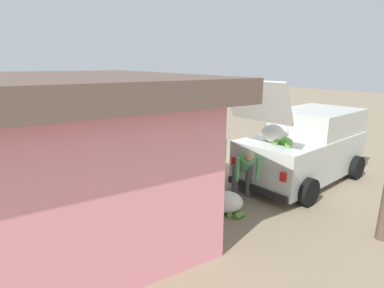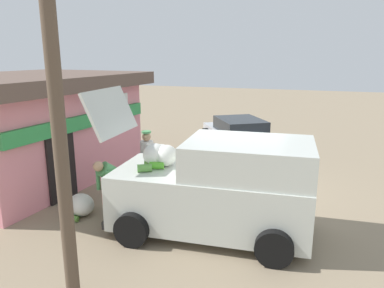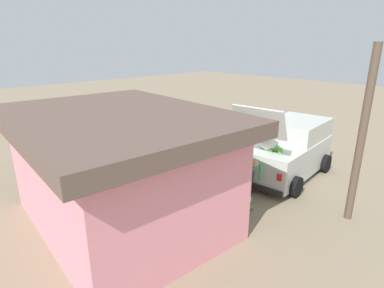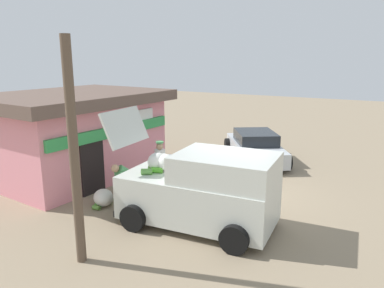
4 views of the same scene
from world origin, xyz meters
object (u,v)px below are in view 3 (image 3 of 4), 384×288
at_px(storefront_bar, 120,167).
at_px(parked_sedan, 157,130).
at_px(paint_bucket, 133,165).
at_px(vendor_standing, 214,155).
at_px(unloaded_banana_pile, 239,199).
at_px(customer_bending, 249,171).
at_px(delivery_van, 288,149).

bearing_deg(storefront_bar, parked_sedan, -45.52).
bearing_deg(paint_bucket, parked_sedan, -52.77).
distance_m(storefront_bar, vendor_standing, 3.72).
distance_m(vendor_standing, unloaded_banana_pile, 2.07).
distance_m(customer_bending, unloaded_banana_pile, 0.99).
height_order(delivery_van, parked_sedan, delivery_van).
bearing_deg(unloaded_banana_pile, storefront_bar, 58.58).
relative_size(storefront_bar, unloaded_banana_pile, 7.10).
height_order(storefront_bar, customer_bending, storefront_bar).
xyz_separation_m(parked_sedan, vendor_standing, (-4.96, 1.40, 0.36)).
relative_size(storefront_bar, customer_bending, 4.87).
xyz_separation_m(storefront_bar, parked_sedan, (4.98, -5.07, -0.97)).
bearing_deg(customer_bending, vendor_standing, -2.37).
relative_size(vendor_standing, unloaded_banana_pile, 1.79).
relative_size(delivery_van, paint_bucket, 11.84).
distance_m(storefront_bar, parked_sedan, 7.17).
relative_size(delivery_van, vendor_standing, 2.67).
height_order(vendor_standing, paint_bucket, vendor_standing).
distance_m(customer_bending, paint_bucket, 4.59).
bearing_deg(unloaded_banana_pile, parked_sedan, -18.27).
xyz_separation_m(vendor_standing, paint_bucket, (2.78, 1.47, -0.76)).
distance_m(parked_sedan, customer_bending, 6.67).
relative_size(storefront_bar, vendor_standing, 3.96).
bearing_deg(delivery_van, storefront_bar, 76.00).
distance_m(delivery_van, paint_bucket, 5.78).
bearing_deg(parked_sedan, vendor_standing, 164.23).
relative_size(unloaded_banana_pile, paint_bucket, 2.48).
distance_m(storefront_bar, customer_bending, 3.98).
xyz_separation_m(storefront_bar, vendor_standing, (0.02, -3.67, -0.61)).
relative_size(vendor_standing, customer_bending, 1.23).
bearing_deg(paint_bucket, vendor_standing, -152.11).
bearing_deg(vendor_standing, paint_bucket, 27.89).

